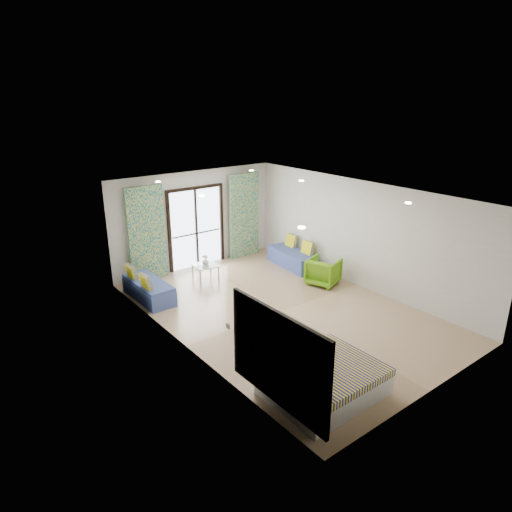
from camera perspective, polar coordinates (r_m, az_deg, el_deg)
floor at (r=10.45m, az=3.33°, el=-6.86°), size 5.00×7.50×0.01m
ceiling at (r=9.56m, az=3.65°, el=7.79°), size 5.00×7.50×0.01m
wall_back at (r=12.85m, az=-7.59°, el=4.55°), size 5.00×0.01×2.70m
wall_front at (r=7.74m, az=22.17°, el=-7.21°), size 5.00×0.01×2.70m
wall_left at (r=8.59m, az=-9.23°, el=-3.27°), size 0.01×7.50×2.70m
wall_right at (r=11.65m, az=12.81°, el=2.65°), size 0.01×7.50×2.70m
balcony_door at (r=12.85m, az=-7.51°, el=4.13°), size 1.76×0.08×2.28m
balcony_rail at (r=12.94m, az=-7.47°, el=2.82°), size 1.52×0.03×0.04m
curtain_left at (r=12.05m, az=-13.49°, el=2.66°), size 1.00×0.10×2.50m
curtain_right at (r=13.55m, az=-1.51°, el=5.06°), size 1.00×0.10×2.50m
downlight_a at (r=7.21m, az=5.73°, el=3.57°), size 0.12×0.12×0.02m
downlight_b at (r=9.31m, az=18.48°, el=6.32°), size 0.12×0.12×0.02m
downlight_c at (r=9.55m, az=-6.78°, el=7.50°), size 0.12×0.12×0.02m
downlight_d at (r=11.22m, az=5.69°, el=9.34°), size 0.12×0.12×0.02m
downlight_e at (r=11.28m, az=-12.13°, el=9.06°), size 0.12×0.12×0.02m
downlight_f at (r=12.72m, az=-0.58°, el=10.65°), size 0.12×0.12×0.02m
headboard at (r=6.75m, az=2.69°, el=-12.68°), size 0.06×2.10×1.50m
switch_plate at (r=7.60m, az=-3.54°, el=-8.71°), size 0.02×0.10×0.10m
bed at (r=7.76m, az=8.36°, el=-15.13°), size 1.78×1.45×0.62m
daybed_left at (r=11.22m, az=-13.33°, el=-4.03°), size 0.66×1.64×0.81m
daybed_right at (r=13.02m, az=4.64°, el=-0.21°), size 0.79×1.69×0.81m
coffee_table at (r=12.12m, az=-6.36°, el=-1.30°), size 0.67×0.67×0.69m
vase at (r=12.10m, az=-6.35°, el=-0.65°), size 0.24×0.25×0.19m
armchair at (r=11.84m, az=8.43°, el=-1.76°), size 0.89×0.92×0.76m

